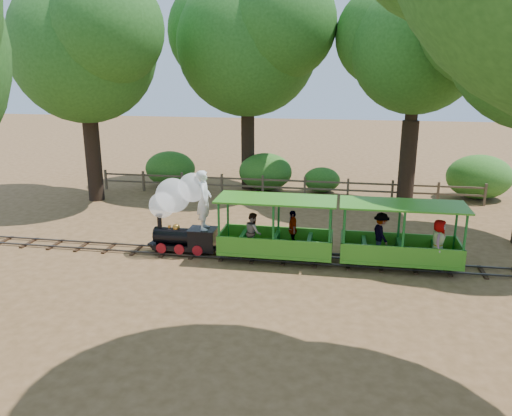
% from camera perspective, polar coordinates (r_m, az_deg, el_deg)
% --- Properties ---
extents(ground, '(90.00, 90.00, 0.00)m').
position_cam_1_polar(ground, '(16.22, -0.26, -5.74)').
color(ground, '#92653E').
rests_on(ground, ground).
extents(track, '(22.00, 1.00, 0.10)m').
position_cam_1_polar(track, '(16.20, -0.26, -5.52)').
color(track, '#3F3D3A').
rests_on(track, ground).
extents(locomotive, '(2.40, 1.13, 2.88)m').
position_cam_1_polar(locomotive, '(16.35, -8.53, 0.14)').
color(locomotive, black).
rests_on(locomotive, ground).
extents(carriage_front, '(3.72, 1.52, 1.93)m').
position_cam_1_polar(carriage_front, '(15.81, 2.09, -3.20)').
color(carriage_front, '#378A1E').
rests_on(carriage_front, track).
extents(carriage_rear, '(3.72, 1.52, 1.93)m').
position_cam_1_polar(carriage_rear, '(15.79, 16.24, -3.74)').
color(carriage_rear, '#378A1E').
rests_on(carriage_rear, track).
extents(oak_nw, '(7.80, 6.86, 9.78)m').
position_cam_1_polar(oak_nw, '(23.76, -19.14, 17.46)').
color(oak_nw, '#2D2116').
rests_on(oak_nw, ground).
extents(oak_nc, '(8.39, 7.38, 10.32)m').
position_cam_1_polar(oak_nc, '(24.92, -1.03, 18.94)').
color(oak_nc, '#2D2116').
rests_on(oak_nc, ground).
extents(oak_ne, '(6.76, 5.95, 9.41)m').
position_cam_1_polar(oak_ne, '(22.61, 17.89, 17.64)').
color(oak_ne, '#2D2116').
rests_on(oak_ne, ground).
extents(fence, '(18.10, 0.10, 1.00)m').
position_cam_1_polar(fence, '(23.62, 3.17, 2.64)').
color(fence, brown).
rests_on(fence, ground).
extents(shrub_west, '(2.60, 2.00, 1.80)m').
position_cam_1_polar(shrub_west, '(26.17, -9.77, 4.45)').
color(shrub_west, '#2D6B1E').
rests_on(shrub_west, ground).
extents(shrub_mid_w, '(2.66, 2.05, 1.84)m').
position_cam_1_polar(shrub_mid_w, '(24.95, 1.07, 4.18)').
color(shrub_mid_w, '#2D6B1E').
rests_on(shrub_mid_w, ground).
extents(shrub_mid_e, '(1.78, 1.37, 1.23)m').
position_cam_1_polar(shrub_mid_e, '(24.75, 7.54, 3.22)').
color(shrub_mid_e, '#2D6B1E').
rests_on(shrub_mid_e, ground).
extents(shrub_east, '(2.98, 2.29, 2.06)m').
position_cam_1_polar(shrub_east, '(25.44, 24.15, 3.26)').
color(shrub_east, '#2D6B1E').
rests_on(shrub_east, ground).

